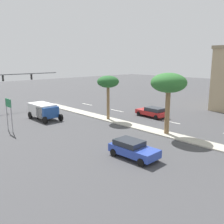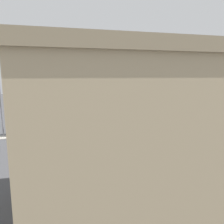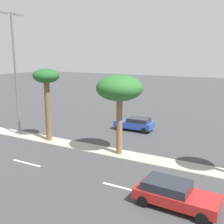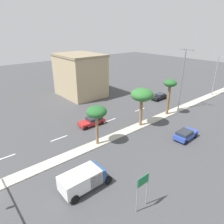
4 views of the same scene
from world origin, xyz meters
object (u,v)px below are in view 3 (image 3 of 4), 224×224
(palm_tree_rear, at_px, (120,89))
(street_lamp_right, at_px, (15,67))
(sedan_red_left, at_px, (174,194))
(sedan_blue_near, at_px, (135,123))
(palm_tree_front, at_px, (46,82))

(palm_tree_rear, relative_size, street_lamp_right, 0.54)
(palm_tree_rear, bearing_deg, sedan_red_left, -131.71)
(street_lamp_right, xyz_separation_m, sedan_red_left, (-5.56, -17.73, -6.22))
(sedan_blue_near, bearing_deg, street_lamp_right, 127.73)
(street_lamp_right, bearing_deg, palm_tree_rear, -90.08)
(palm_tree_rear, relative_size, sedan_blue_near, 1.54)
(palm_tree_front, relative_size, sedan_blue_near, 1.61)
(palm_tree_front, height_order, sedan_red_left, palm_tree_front)
(street_lamp_right, height_order, sedan_blue_near, street_lamp_right)
(palm_tree_front, relative_size, sedan_red_left, 1.48)
(street_lamp_right, relative_size, sedan_blue_near, 2.82)
(palm_tree_front, height_order, sedan_blue_near, palm_tree_front)
(palm_tree_rear, height_order, sedan_red_left, palm_tree_rear)
(palm_tree_rear, height_order, palm_tree_front, palm_tree_front)
(palm_tree_front, relative_size, street_lamp_right, 0.57)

